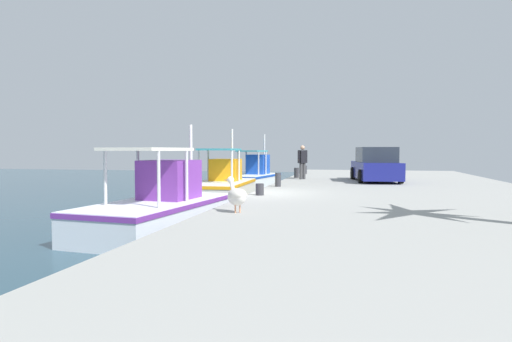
{
  "coord_description": "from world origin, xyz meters",
  "views": [
    {
      "loc": [
        -14.25,
        -3.4,
        2.23
      ],
      "look_at": [
        5.31,
        1.04,
        1.27
      ],
      "focal_mm": 30.69,
      "sensor_mm": 36.0,
      "label": 1
    }
  ],
  "objects_px": {
    "fishing_boat_third": "(223,187)",
    "fisherman_standing": "(303,161)",
    "mooring_bollard_third": "(297,173)",
    "fishing_boat_second": "(159,208)",
    "mooring_bollard_second": "(278,180)",
    "mooring_bollard_nearest": "(260,189)",
    "parked_car": "(376,166)",
    "mooring_bollard_fourth": "(305,170)",
    "fishing_boat_fourth": "(255,176)",
    "pelican": "(237,195)"
  },
  "relations": [
    {
      "from": "fishing_boat_second",
      "to": "mooring_bollard_second",
      "type": "distance_m",
      "value": 6.32
    },
    {
      "from": "fishing_boat_third",
      "to": "fishing_boat_second",
      "type": "bearing_deg",
      "value": -177.84
    },
    {
      "from": "fisherman_standing",
      "to": "mooring_bollard_third",
      "type": "xyz_separation_m",
      "value": [
        0.98,
        0.42,
        -0.66
      ]
    },
    {
      "from": "fishing_boat_fourth",
      "to": "pelican",
      "type": "bearing_deg",
      "value": -168.56
    },
    {
      "from": "parked_car",
      "to": "mooring_bollard_second",
      "type": "xyz_separation_m",
      "value": [
        -3.84,
        3.87,
        -0.44
      ]
    },
    {
      "from": "parked_car",
      "to": "mooring_bollard_fourth",
      "type": "relative_size",
      "value": 8.57
    },
    {
      "from": "fishing_boat_second",
      "to": "mooring_bollard_nearest",
      "type": "bearing_deg",
      "value": -41.94
    },
    {
      "from": "mooring_bollard_nearest",
      "to": "mooring_bollard_third",
      "type": "distance_m",
      "value": 8.94
    },
    {
      "from": "mooring_bollard_nearest",
      "to": "fishing_boat_second",
      "type": "bearing_deg",
      "value": 138.06
    },
    {
      "from": "fishing_boat_third",
      "to": "fisherman_standing",
      "type": "xyz_separation_m",
      "value": [
        3.81,
        -2.93,
        1.06
      ]
    },
    {
      "from": "fishing_boat_third",
      "to": "parked_car",
      "type": "height_order",
      "value": "fishing_boat_third"
    },
    {
      "from": "mooring_bollard_second",
      "to": "mooring_bollard_third",
      "type": "bearing_deg",
      "value": 0.0
    },
    {
      "from": "parked_car",
      "to": "mooring_bollard_nearest",
      "type": "xyz_separation_m",
      "value": [
        -7.21,
        3.87,
        -0.53
      ]
    },
    {
      "from": "fishing_boat_second",
      "to": "mooring_bollard_third",
      "type": "bearing_deg",
      "value": -11.16
    },
    {
      "from": "fishing_boat_fourth",
      "to": "mooring_bollard_nearest",
      "type": "relative_size",
      "value": 13.32
    },
    {
      "from": "pelican",
      "to": "fisherman_standing",
      "type": "bearing_deg",
      "value": -0.56
    },
    {
      "from": "fishing_boat_second",
      "to": "mooring_bollard_second",
      "type": "relative_size",
      "value": 10.12
    },
    {
      "from": "fisherman_standing",
      "to": "mooring_bollard_nearest",
      "type": "relative_size",
      "value": 4.48
    },
    {
      "from": "fishing_boat_third",
      "to": "mooring_bollard_second",
      "type": "height_order",
      "value": "fishing_boat_third"
    },
    {
      "from": "pelican",
      "to": "mooring_bollard_third",
      "type": "relative_size",
      "value": 1.59
    },
    {
      "from": "mooring_bollard_nearest",
      "to": "pelican",
      "type": "bearing_deg",
      "value": -175.49
    },
    {
      "from": "parked_car",
      "to": "mooring_bollard_second",
      "type": "relative_size",
      "value": 7.9
    },
    {
      "from": "fishing_boat_fourth",
      "to": "pelican",
      "type": "distance_m",
      "value": 16.76
    },
    {
      "from": "fishing_boat_fourth",
      "to": "mooring_bollard_third",
      "type": "bearing_deg",
      "value": -139.84
    },
    {
      "from": "fishing_boat_third",
      "to": "parked_car",
      "type": "distance_m",
      "value": 7.13
    },
    {
      "from": "fishing_boat_fourth",
      "to": "fisherman_standing",
      "type": "xyz_separation_m",
      "value": [
        -4.55,
        -3.44,
        1.08
      ]
    },
    {
      "from": "fishing_boat_third",
      "to": "mooring_bollard_third",
      "type": "xyz_separation_m",
      "value": [
        4.8,
        -2.51,
        0.4
      ]
    },
    {
      "from": "mooring_bollard_second",
      "to": "mooring_bollard_fourth",
      "type": "bearing_deg",
      "value": 0.0
    },
    {
      "from": "mooring_bollard_second",
      "to": "fishing_boat_third",
      "type": "bearing_deg",
      "value": 72.85
    },
    {
      "from": "fisherman_standing",
      "to": "mooring_bollard_third",
      "type": "bearing_deg",
      "value": 23.24
    },
    {
      "from": "fishing_boat_second",
      "to": "mooring_bollard_second",
      "type": "height_order",
      "value": "fishing_boat_second"
    },
    {
      "from": "pelican",
      "to": "mooring_bollard_third",
      "type": "bearing_deg",
      "value": 1.37
    },
    {
      "from": "fisherman_standing",
      "to": "mooring_bollard_fourth",
      "type": "xyz_separation_m",
      "value": [
        4.86,
        0.42,
        -0.67
      ]
    },
    {
      "from": "fishing_boat_fourth",
      "to": "mooring_bollard_second",
      "type": "bearing_deg",
      "value": -161.76
    },
    {
      "from": "parked_car",
      "to": "mooring_bollard_nearest",
      "type": "height_order",
      "value": "parked_car"
    },
    {
      "from": "mooring_bollard_second",
      "to": "parked_car",
      "type": "bearing_deg",
      "value": -45.2
    },
    {
      "from": "fishing_boat_third",
      "to": "fishing_boat_fourth",
      "type": "bearing_deg",
      "value": 3.42
    },
    {
      "from": "mooring_bollard_nearest",
      "to": "mooring_bollard_third",
      "type": "relative_size",
      "value": 0.72
    },
    {
      "from": "parked_car",
      "to": "mooring_bollard_third",
      "type": "distance_m",
      "value": 4.26
    },
    {
      "from": "pelican",
      "to": "fishing_boat_fourth",
      "type": "bearing_deg",
      "value": 11.44
    },
    {
      "from": "fishing_boat_second",
      "to": "mooring_bollard_third",
      "type": "relative_size",
      "value": 10.6
    },
    {
      "from": "pelican",
      "to": "fishing_boat_third",
      "type": "bearing_deg",
      "value": 19.31
    },
    {
      "from": "parked_car",
      "to": "mooring_bollard_fourth",
      "type": "height_order",
      "value": "parked_car"
    },
    {
      "from": "mooring_bollard_second",
      "to": "fishing_boat_fourth",
      "type": "bearing_deg",
      "value": 18.24
    },
    {
      "from": "fishing_boat_third",
      "to": "pelican",
      "type": "xyz_separation_m",
      "value": [
        -8.05,
        -2.82,
        0.54
      ]
    },
    {
      "from": "parked_car",
      "to": "mooring_bollard_nearest",
      "type": "bearing_deg",
      "value": 151.79
    },
    {
      "from": "fishing_boat_fourth",
      "to": "mooring_bollard_nearest",
      "type": "height_order",
      "value": "fishing_boat_fourth"
    },
    {
      "from": "fishing_boat_second",
      "to": "fisherman_standing",
      "type": "distance_m",
      "value": 10.86
    },
    {
      "from": "fishing_boat_third",
      "to": "fishing_boat_fourth",
      "type": "xyz_separation_m",
      "value": [
        8.37,
        0.5,
        -0.02
      ]
    },
    {
      "from": "mooring_bollard_second",
      "to": "mooring_bollard_fourth",
      "type": "height_order",
      "value": "mooring_bollard_second"
    }
  ]
}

